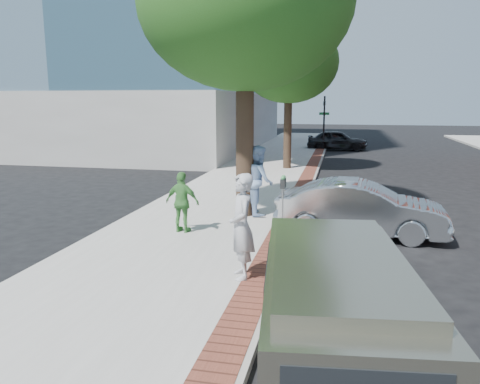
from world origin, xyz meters
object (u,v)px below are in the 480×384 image
(parking_meter, at_px, (283,192))
(person_officer, at_px, (259,180))
(van, at_px, (334,303))
(person_gray, at_px, (242,227))
(person_green, at_px, (182,202))
(sedan_silver, at_px, (361,209))
(bg_car, at_px, (337,140))

(parking_meter, distance_m, person_officer, 1.96)
(van, bearing_deg, person_gray, 118.17)
(person_green, distance_m, sedan_silver, 4.65)
(person_gray, height_order, person_green, person_gray)
(person_officer, xyz_separation_m, sedan_silver, (2.91, -1.13, -0.46))
(sedan_silver, height_order, van, van)
(person_green, bearing_deg, sedan_silver, -157.12)
(bg_car, xyz_separation_m, van, (0.29, -28.35, 0.19))
(person_officer, bearing_deg, person_green, 122.91)
(person_green, bearing_deg, person_gray, 135.83)
(person_gray, bearing_deg, person_green, -164.24)
(person_officer, bearing_deg, bg_car, -28.41)
(bg_car, bearing_deg, sedan_silver, -178.42)
(bg_car, height_order, van, van)
(person_officer, relative_size, van, 0.44)
(person_gray, distance_m, van, 3.10)
(person_officer, height_order, van, person_officer)
(person_green, height_order, van, person_green)
(bg_car, bearing_deg, person_green, 170.36)
(person_officer, relative_size, person_green, 1.31)
(parking_meter, relative_size, van, 0.31)
(parking_meter, xyz_separation_m, van, (1.40, -5.91, -0.29))
(sedan_silver, xyz_separation_m, bg_car, (-0.86, 21.85, -0.00))
(person_officer, height_order, bg_car, person_officer)
(parking_meter, distance_m, sedan_silver, 2.12)
(person_green, height_order, sedan_silver, person_green)
(person_green, bearing_deg, bg_car, -90.80)
(bg_car, relative_size, van, 0.90)
(person_officer, bearing_deg, parking_meter, -174.23)
(person_gray, xyz_separation_m, person_officer, (-0.57, 5.10, 0.02))
(person_gray, height_order, person_officer, person_officer)
(person_gray, xyz_separation_m, sedan_silver, (2.34, 3.97, -0.44))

